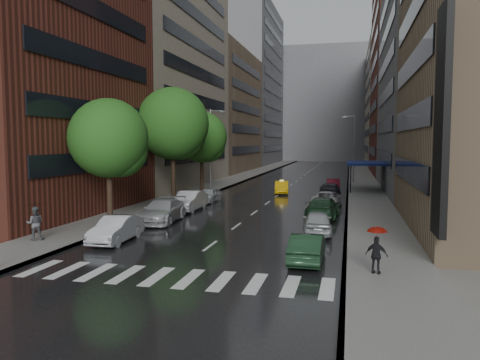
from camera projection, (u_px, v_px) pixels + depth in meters
name	position (u px, v px, depth m)	size (l,w,h in m)	color
ground	(185.00, 265.00, 21.32)	(220.00, 220.00, 0.00)	gray
road	(299.00, 179.00, 69.83)	(14.00, 140.00, 0.01)	black
sidewalk_left	(241.00, 177.00, 71.87)	(4.00, 140.00, 0.15)	gray
sidewalk_right	(362.00, 180.00, 67.78)	(4.00, 140.00, 0.15)	gray
crosswalk	(173.00, 277.00, 19.33)	(13.15, 2.80, 0.01)	silver
buildings_left	(219.00, 81.00, 80.44)	(8.00, 108.00, 38.00)	maroon
buildings_right	(403.00, 80.00, 71.67)	(8.05, 109.10, 36.00)	#937A5B
building_far	(325.00, 105.00, 134.47)	(40.00, 14.00, 32.00)	slate
tree_near	(109.00, 138.00, 31.44)	(5.34, 5.34, 8.51)	#382619
tree_mid	(173.00, 124.00, 42.79)	(6.62, 6.62, 10.55)	#382619
tree_far	(202.00, 137.00, 51.16)	(5.56, 5.56, 8.86)	#382619
taxi	(282.00, 187.00, 50.29)	(1.41, 4.04, 1.33)	#E1A90B
parked_cars_left	(173.00, 207.00, 34.41)	(2.61, 21.89, 1.60)	#B4B8BE
parked_cars_right	(325.00, 202.00, 37.81)	(2.73, 37.23, 1.56)	#17331E
ped_black_umbrella	(35.00, 218.00, 25.92)	(1.15, 1.08, 2.09)	#505256
ped_red_umbrella	(377.00, 245.00, 19.31)	(0.99, 0.82, 2.01)	black
street_lamp_left	(211.00, 148.00, 51.78)	(1.74, 0.22, 9.00)	gray
street_lamp_right	(353.00, 147.00, 62.82)	(1.74, 0.22, 9.00)	gray
awning	(365.00, 163.00, 52.97)	(4.00, 8.00, 3.12)	navy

